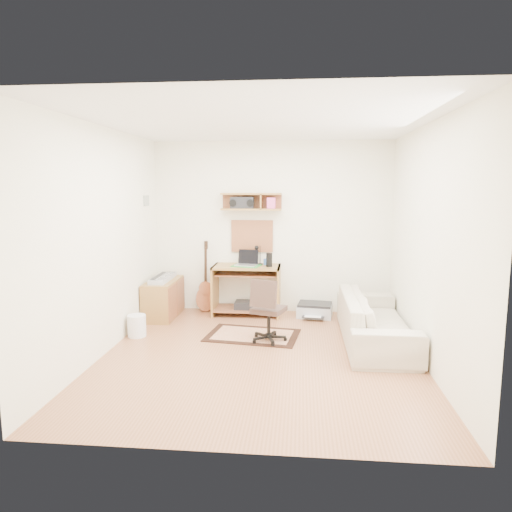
# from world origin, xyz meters

# --- Properties ---
(floor) EXTENTS (3.60, 4.00, 0.01)m
(floor) POSITION_xyz_m (0.00, 0.00, -0.01)
(floor) COLOR #A26843
(floor) RESTS_ON ground
(ceiling) EXTENTS (3.60, 4.00, 0.01)m
(ceiling) POSITION_xyz_m (0.00, 0.00, 2.60)
(ceiling) COLOR white
(ceiling) RESTS_ON ground
(back_wall) EXTENTS (3.60, 0.01, 2.60)m
(back_wall) POSITION_xyz_m (0.00, 2.00, 1.30)
(back_wall) COLOR white
(back_wall) RESTS_ON ground
(left_wall) EXTENTS (0.01, 4.00, 2.60)m
(left_wall) POSITION_xyz_m (-1.80, 0.00, 1.30)
(left_wall) COLOR white
(left_wall) RESTS_ON ground
(right_wall) EXTENTS (0.01, 4.00, 2.60)m
(right_wall) POSITION_xyz_m (1.80, 0.00, 1.30)
(right_wall) COLOR white
(right_wall) RESTS_ON ground
(wall_shelf) EXTENTS (0.90, 0.25, 0.26)m
(wall_shelf) POSITION_xyz_m (-0.30, 1.88, 1.70)
(wall_shelf) COLOR olive
(wall_shelf) RESTS_ON back_wall
(cork_board) EXTENTS (0.64, 0.03, 0.49)m
(cork_board) POSITION_xyz_m (-0.30, 1.98, 1.17)
(cork_board) COLOR tan
(cork_board) RESTS_ON back_wall
(wall_photo) EXTENTS (0.02, 0.20, 0.15)m
(wall_photo) POSITION_xyz_m (-1.79, 1.50, 1.72)
(wall_photo) COLOR #4C8CBF
(wall_photo) RESTS_ON left_wall
(desk) EXTENTS (1.00, 0.55, 0.75)m
(desk) POSITION_xyz_m (-0.36, 1.73, 0.38)
(desk) COLOR olive
(desk) RESTS_ON floor
(laptop) EXTENTS (0.36, 0.36, 0.24)m
(laptop) POSITION_xyz_m (-0.36, 1.71, 0.87)
(laptop) COLOR silver
(laptop) RESTS_ON desk
(speaker) EXTENTS (0.09, 0.09, 0.20)m
(speaker) POSITION_xyz_m (-0.01, 1.68, 0.85)
(speaker) COLOR black
(speaker) RESTS_ON desk
(desk_lamp) EXTENTS (0.10, 0.10, 0.29)m
(desk_lamp) POSITION_xyz_m (-0.17, 1.87, 0.90)
(desk_lamp) COLOR black
(desk_lamp) RESTS_ON desk
(pencil_cup) EXTENTS (0.06, 0.06, 0.09)m
(pencil_cup) POSITION_xyz_m (-0.08, 1.83, 0.80)
(pencil_cup) COLOR #385FAA
(pencil_cup) RESTS_ON desk
(boombox) EXTENTS (0.35, 0.16, 0.18)m
(boombox) POSITION_xyz_m (-0.44, 1.87, 1.68)
(boombox) COLOR black
(boombox) RESTS_ON wall_shelf
(rug) EXTENTS (1.25, 0.92, 0.02)m
(rug) POSITION_xyz_m (-0.16, 0.72, 0.01)
(rug) COLOR beige
(rug) RESTS_ON floor
(task_chair) EXTENTS (0.53, 0.53, 0.82)m
(task_chair) POSITION_xyz_m (0.06, 0.51, 0.41)
(task_chair) COLOR #3A2922
(task_chair) RESTS_ON floor
(cabinet) EXTENTS (0.40, 0.90, 0.55)m
(cabinet) POSITION_xyz_m (-1.58, 1.50, 0.28)
(cabinet) COLOR olive
(cabinet) RESTS_ON floor
(music_keyboard) EXTENTS (0.23, 0.72, 0.06)m
(music_keyboard) POSITION_xyz_m (-1.58, 1.50, 0.58)
(music_keyboard) COLOR #B2B5BA
(music_keyboard) RESTS_ON cabinet
(guitar) EXTENTS (0.33, 0.26, 1.10)m
(guitar) POSITION_xyz_m (-1.02, 1.86, 0.55)
(guitar) COLOR #AC5B34
(guitar) RESTS_ON floor
(waste_basket) EXTENTS (0.29, 0.29, 0.28)m
(waste_basket) POSITION_xyz_m (-1.65, 0.55, 0.14)
(waste_basket) COLOR white
(waste_basket) RESTS_ON floor
(printer) EXTENTS (0.55, 0.46, 0.19)m
(printer) POSITION_xyz_m (0.67, 1.72, 0.09)
(printer) COLOR #A5A8AA
(printer) RESTS_ON floor
(sofa) EXTENTS (0.58, 2.00, 0.78)m
(sofa) POSITION_xyz_m (1.38, 0.62, 0.39)
(sofa) COLOR #BDB096
(sofa) RESTS_ON floor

